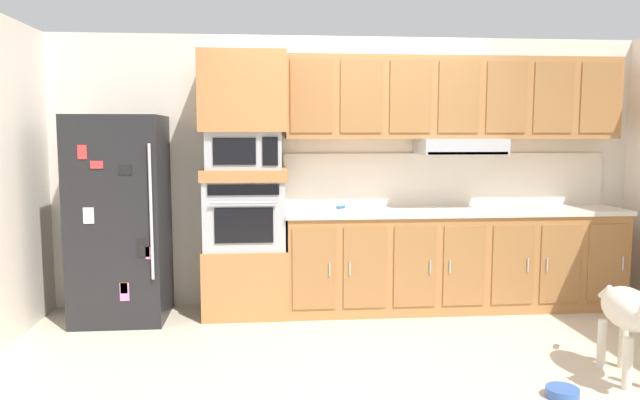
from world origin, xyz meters
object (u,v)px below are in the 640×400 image
(microwave, at_px, (244,150))
(refrigerator, at_px, (120,218))
(dog, at_px, (634,314))
(dog_food_bowl, at_px, (562,392))
(built_in_oven, at_px, (245,214))
(screwdriver, at_px, (342,207))

(microwave, bearing_deg, refrigerator, -176.36)
(dog, bearing_deg, refrigerator, -109.58)
(microwave, relative_size, dog_food_bowl, 3.22)
(refrigerator, height_order, microwave, refrigerator)
(dog_food_bowl, bearing_deg, dog, 17.72)
(built_in_oven, height_order, dog_food_bowl, built_in_oven)
(microwave, xyz_separation_m, screwdriver, (0.88, 0.13, -0.53))
(microwave, distance_m, screwdriver, 1.03)
(screwdriver, xyz_separation_m, dog_food_bowl, (1.11, -2.07, -0.90))
(microwave, height_order, dog_food_bowl, microwave)
(refrigerator, xyz_separation_m, built_in_oven, (1.06, 0.07, 0.02))
(dog_food_bowl, bearing_deg, microwave, 135.66)
(refrigerator, distance_m, microwave, 1.21)
(screwdriver, bearing_deg, built_in_oven, -171.78)
(screwdriver, distance_m, dog, 2.56)
(built_in_oven, relative_size, microwave, 1.09)
(refrigerator, relative_size, microwave, 2.73)
(microwave, bearing_deg, built_in_oven, 179.23)
(microwave, distance_m, dog_food_bowl, 3.12)
(refrigerator, height_order, dog, refrigerator)
(screwdriver, bearing_deg, refrigerator, -174.28)
(dog, height_order, dog_food_bowl, dog)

